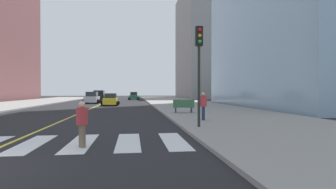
% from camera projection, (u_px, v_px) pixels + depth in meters
% --- Properties ---
extents(sidewalk_kerb_east, '(10.00, 120.00, 0.15)m').
position_uv_depth(sidewalk_kerb_east, '(209.00, 110.00, 27.78)').
color(sidewalk_kerb_east, gray).
rests_on(sidewalk_kerb_east, ground).
extents(crosswalk_paint, '(13.50, 4.00, 0.01)m').
position_uv_depth(crosswalk_paint, '(6.00, 145.00, 10.37)').
color(crosswalk_paint, silver).
rests_on(crosswalk_paint, ground).
extents(lane_divider_paint, '(0.16, 80.00, 0.01)m').
position_uv_depth(lane_divider_paint, '(104.00, 103.00, 46.08)').
color(lane_divider_paint, yellow).
rests_on(lane_divider_paint, ground).
extents(parking_garage_concrete, '(18.00, 24.00, 29.28)m').
position_uv_depth(parking_garage_concrete, '(214.00, 45.00, 77.71)').
color(parking_garage_concrete, gray).
rests_on(parking_garage_concrete, ground).
extents(car_silver_nearest, '(2.65, 4.19, 1.86)m').
position_uv_depth(car_silver_nearest, '(92.00, 98.00, 44.14)').
color(car_silver_nearest, '#B7B7BC').
rests_on(car_silver_nearest, ground).
extents(car_yellow_second, '(2.36, 3.75, 1.66)m').
position_uv_depth(car_yellow_second, '(111.00, 100.00, 37.71)').
color(car_yellow_second, gold).
rests_on(car_yellow_second, ground).
extents(car_black_third, '(2.96, 4.70, 2.09)m').
position_uv_depth(car_black_third, '(99.00, 96.00, 53.27)').
color(car_black_third, black).
rests_on(car_black_third, ground).
extents(car_green_fourth, '(2.55, 3.97, 1.74)m').
position_uv_depth(car_green_fourth, '(134.00, 96.00, 63.03)').
color(car_green_fourth, '#236B42').
rests_on(car_green_fourth, ground).
extents(traffic_light_near_corner, '(0.36, 0.41, 5.15)m').
position_uv_depth(traffic_light_near_corner, '(199.00, 57.00, 14.32)').
color(traffic_light_near_corner, black).
rests_on(traffic_light_near_corner, sidewalk_kerb_east).
extents(park_bench, '(1.83, 0.68, 1.12)m').
position_uv_depth(park_bench, '(184.00, 106.00, 23.60)').
color(park_bench, '#33603D').
rests_on(park_bench, sidewalk_kerb_east).
extents(pedestrian_crossing, '(0.40, 0.40, 1.63)m').
position_uv_depth(pedestrian_crossing, '(82.00, 122.00, 9.84)').
color(pedestrian_crossing, brown).
rests_on(pedestrian_crossing, ground).
extents(pedestrian_waiting_east, '(0.43, 0.43, 1.75)m').
position_uv_depth(pedestrian_waiting_east, '(203.00, 105.00, 17.70)').
color(pedestrian_waiting_east, '#232847').
rests_on(pedestrian_waiting_east, sidewalk_kerb_east).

